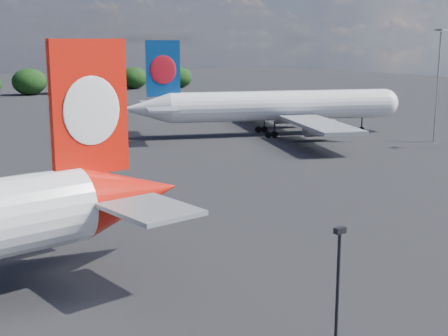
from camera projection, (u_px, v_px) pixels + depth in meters
china_southern_airliner at (271, 107)px, 117.64m from camera, size 52.58×50.56×17.73m
apron_lamp_post at (337, 310)px, 29.34m from camera, size 0.55×0.30×9.41m
floodlight_mast_near at (439, 68)px, 108.04m from camera, size 1.60×1.60×19.61m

